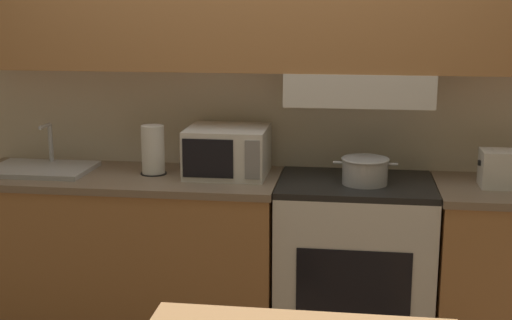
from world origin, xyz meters
TOP-DOWN VIEW (x-y plane):
  - wall_back at (0.01, -0.07)m, footprint 5.32×0.38m
  - lower_counter_main at (-0.67, -0.29)m, footprint 1.60×0.61m
  - lower_counter_right_stub at (1.18, -0.29)m, footprint 0.58×0.61m
  - stove_range at (0.51, -0.29)m, footprint 0.76×0.58m
  - cooking_pot at (0.55, -0.33)m, footprint 0.31×0.23m
  - microwave at (-0.14, -0.23)m, footprint 0.40×0.38m
  - toaster at (1.23, -0.30)m, footprint 0.29×0.16m
  - sink_basin at (-1.11, -0.29)m, footprint 0.52×0.37m
  - paper_towel_roll at (-0.52, -0.27)m, footprint 0.13×0.13m

SIDE VIEW (x-z plane):
  - stove_range at x=0.51m, z-range 0.00..0.93m
  - lower_counter_main at x=-0.67m, z-range 0.00..0.93m
  - lower_counter_right_stub at x=1.18m, z-range 0.00..0.93m
  - sink_basin at x=-1.11m, z-range 0.83..1.06m
  - cooking_pot at x=0.55m, z-range 0.93..1.06m
  - toaster at x=1.23m, z-range 0.93..1.11m
  - microwave at x=-0.14m, z-range 0.93..1.17m
  - paper_towel_roll at x=-0.52m, z-range 0.93..1.18m
  - wall_back at x=0.01m, z-range 0.25..2.80m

